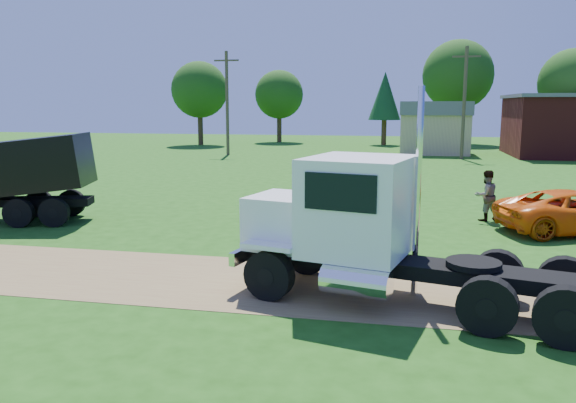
# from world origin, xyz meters

# --- Properties ---
(ground) EXTENTS (140.00, 140.00, 0.00)m
(ground) POSITION_xyz_m (0.00, 0.00, 0.00)
(ground) COLOR #1D4C10
(ground) RESTS_ON ground
(dirt_track) EXTENTS (120.00, 4.20, 0.01)m
(dirt_track) POSITION_xyz_m (0.00, 0.00, 0.01)
(dirt_track) COLOR brown
(dirt_track) RESTS_ON ground
(white_semi_tractor) EXTENTS (8.05, 4.23, 4.75)m
(white_semi_tractor) POSITION_xyz_m (0.42, -0.48, 1.62)
(white_semi_tractor) COLOR black
(white_semi_tractor) RESTS_ON ground
(spectator_b) EXTENTS (1.17, 1.08, 1.93)m
(spectator_b) POSITION_xyz_m (4.42, 9.13, 0.96)
(spectator_b) COLOR #999999
(spectator_b) RESTS_ON ground
(tan_shed) EXTENTS (6.20, 5.40, 4.70)m
(tan_shed) POSITION_xyz_m (4.00, 40.00, 2.42)
(tan_shed) COLOR tan
(tan_shed) RESTS_ON ground
(utility_poles) EXTENTS (42.20, 0.28, 9.00)m
(utility_poles) POSITION_xyz_m (6.00, 35.00, 4.71)
(utility_poles) COLOR #4B3F2A
(utility_poles) RESTS_ON ground
(tree_row) EXTENTS (56.59, 14.57, 11.66)m
(tree_row) POSITION_xyz_m (7.02, 51.07, 6.75)
(tree_row) COLOR #312614
(tree_row) RESTS_ON ground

